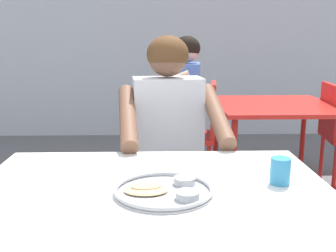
% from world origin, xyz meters
% --- Properties ---
extents(table_foreground, '(1.14, 0.88, 0.74)m').
position_xyz_m(table_foreground, '(-0.05, 0.06, 0.67)').
color(table_foreground, white).
rests_on(table_foreground, ground).
extents(thali_tray, '(0.30, 0.30, 0.03)m').
position_xyz_m(thali_tray, '(-0.01, 0.03, 0.76)').
color(thali_tray, '#B7BABF').
rests_on(thali_tray, table_foreground).
extents(drinking_cup, '(0.06, 0.06, 0.09)m').
position_xyz_m(drinking_cup, '(0.36, 0.10, 0.79)').
color(drinking_cup, '#338CBF').
rests_on(drinking_cup, table_foreground).
extents(chair_foreground, '(0.43, 0.48, 0.86)m').
position_xyz_m(chair_foreground, '(0.01, 1.00, 0.50)').
color(chair_foreground, red).
rests_on(chair_foreground, ground).
extents(diner_foreground, '(0.53, 0.58, 1.22)m').
position_xyz_m(diner_foreground, '(0.03, 0.77, 0.73)').
color(diner_foreground, '#383838').
rests_on(diner_foreground, ground).
extents(table_background_red, '(0.92, 0.96, 0.71)m').
position_xyz_m(table_background_red, '(0.90, 1.96, 0.63)').
color(table_background_red, red).
rests_on(table_background_red, ground).
extents(chair_red_left, '(0.44, 0.44, 0.87)m').
position_xyz_m(chair_red_left, '(0.31, 1.99, 0.51)').
color(chair_red_left, red).
rests_on(chair_red_left, ground).
extents(patron_background, '(0.59, 0.54, 1.23)m').
position_xyz_m(patron_background, '(0.11, 1.97, 0.73)').
color(patron_background, black).
rests_on(patron_background, ground).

